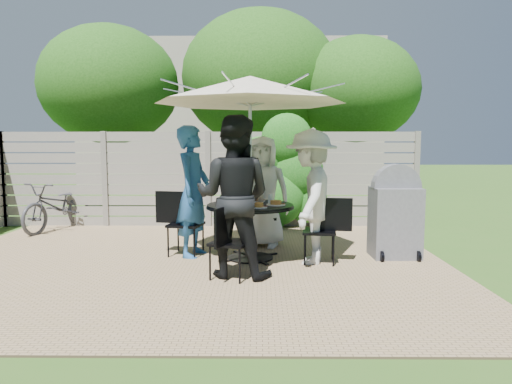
{
  "coord_description": "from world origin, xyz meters",
  "views": [
    {
      "loc": [
        1.0,
        -5.77,
        1.6
      ],
      "look_at": [
        0.94,
        0.65,
        0.93
      ],
      "focal_mm": 32.0,
      "sensor_mm": 36.0,
      "label": 1
    }
  ],
  "objects_px": {
    "plate_left": "(225,202)",
    "coffee_cup": "(261,198)",
    "syrup_jug": "(247,198)",
    "bbq_grill": "(395,216)",
    "plate_back": "(256,200)",
    "person_back": "(263,192)",
    "chair_front": "(231,257)",
    "patio_table": "(250,221)",
    "person_right": "(311,197)",
    "glass_front": "(253,202)",
    "chair_back": "(265,228)",
    "person_front": "(234,197)",
    "umbrella": "(250,90)",
    "chair_right": "(320,244)",
    "bicycle": "(58,206)",
    "glass_back": "(247,197)",
    "plate_front": "(244,206)",
    "glass_right": "(270,199)",
    "chair_left": "(185,237)",
    "plate_right": "(276,203)",
    "person_left": "(193,192)",
    "plate_extra": "(258,206)"
  },
  "relations": [
    {
      "from": "glass_right",
      "to": "chair_left",
      "type": "bearing_deg",
      "value": 172.33
    },
    {
      "from": "person_back",
      "to": "plate_front",
      "type": "relative_size",
      "value": 6.66
    },
    {
      "from": "umbrella",
      "to": "coffee_cup",
      "type": "distance_m",
      "value": 1.51
    },
    {
      "from": "umbrella",
      "to": "chair_right",
      "type": "relative_size",
      "value": 3.45
    },
    {
      "from": "patio_table",
      "to": "coffee_cup",
      "type": "height_order",
      "value": "coffee_cup"
    },
    {
      "from": "person_right",
      "to": "plate_back",
      "type": "distance_m",
      "value": 0.91
    },
    {
      "from": "glass_front",
      "to": "syrup_jug",
      "type": "relative_size",
      "value": 0.88
    },
    {
      "from": "person_right",
      "to": "glass_front",
      "type": "bearing_deg",
      "value": -70.3
    },
    {
      "from": "glass_right",
      "to": "coffee_cup",
      "type": "relative_size",
      "value": 1.17
    },
    {
      "from": "glass_back",
      "to": "bicycle",
      "type": "bearing_deg",
      "value": 152.32
    },
    {
      "from": "chair_left",
      "to": "coffee_cup",
      "type": "distance_m",
      "value": 1.22
    },
    {
      "from": "chair_back",
      "to": "chair_right",
      "type": "height_order",
      "value": "chair_back"
    },
    {
      "from": "person_back",
      "to": "glass_back",
      "type": "distance_m",
      "value": 0.58
    },
    {
      "from": "plate_front",
      "to": "coffee_cup",
      "type": "height_order",
      "value": "coffee_cup"
    },
    {
      "from": "chair_back",
      "to": "glass_front",
      "type": "xyz_separation_m",
      "value": [
        -0.16,
        -1.22,
        0.57
      ]
    },
    {
      "from": "chair_back",
      "to": "bicycle",
      "type": "height_order",
      "value": "chair_back"
    },
    {
      "from": "plate_front",
      "to": "plate_back",
      "type": "bearing_deg",
      "value": 77.42
    },
    {
      "from": "syrup_jug",
      "to": "person_front",
      "type": "bearing_deg",
      "value": -98.68
    },
    {
      "from": "patio_table",
      "to": "bicycle",
      "type": "height_order",
      "value": "bicycle"
    },
    {
      "from": "person_front",
      "to": "plate_left",
      "type": "bearing_deg",
      "value": -66.55
    },
    {
      "from": "umbrella",
      "to": "glass_right",
      "type": "relative_size",
      "value": 22.08
    },
    {
      "from": "person_right",
      "to": "bicycle",
      "type": "relative_size",
      "value": 1.03
    },
    {
      "from": "plate_front",
      "to": "bbq_grill",
      "type": "height_order",
      "value": "bbq_grill"
    },
    {
      "from": "chair_back",
      "to": "glass_front",
      "type": "relative_size",
      "value": 6.62
    },
    {
      "from": "person_right",
      "to": "glass_right",
      "type": "xyz_separation_m",
      "value": [
        -0.53,
        0.23,
        -0.05
      ]
    },
    {
      "from": "person_left",
      "to": "chair_right",
      "type": "distance_m",
      "value": 1.91
    },
    {
      "from": "syrup_jug",
      "to": "chair_front",
      "type": "bearing_deg",
      "value": -99.31
    },
    {
      "from": "person_back",
      "to": "person_left",
      "type": "bearing_deg",
      "value": -135.0
    },
    {
      "from": "patio_table",
      "to": "coffee_cup",
      "type": "relative_size",
      "value": 11.79
    },
    {
      "from": "chair_back",
      "to": "syrup_jug",
      "type": "bearing_deg",
      "value": -5.53
    },
    {
      "from": "person_back",
      "to": "plate_extra",
      "type": "height_order",
      "value": "person_back"
    },
    {
      "from": "chair_front",
      "to": "person_right",
      "type": "relative_size",
      "value": 0.5
    },
    {
      "from": "person_back",
      "to": "person_right",
      "type": "height_order",
      "value": "person_right"
    },
    {
      "from": "glass_front",
      "to": "bicycle",
      "type": "height_order",
      "value": "glass_front"
    },
    {
      "from": "patio_table",
      "to": "person_right",
      "type": "bearing_deg",
      "value": -12.58
    },
    {
      "from": "chair_back",
      "to": "person_left",
      "type": "xyz_separation_m",
      "value": [
        -1.02,
        -0.76,
        0.65
      ]
    },
    {
      "from": "person_front",
      "to": "plate_back",
      "type": "xyz_separation_m",
      "value": [
        0.26,
        1.16,
        -0.17
      ]
    },
    {
      "from": "syrup_jug",
      "to": "bbq_grill",
      "type": "height_order",
      "value": "bbq_grill"
    },
    {
      "from": "umbrella",
      "to": "plate_right",
      "type": "distance_m",
      "value": 1.57
    },
    {
      "from": "chair_back",
      "to": "person_back",
      "type": "relative_size",
      "value": 0.54
    },
    {
      "from": "patio_table",
      "to": "person_right",
      "type": "relative_size",
      "value": 0.79
    },
    {
      "from": "plate_right",
      "to": "bicycle",
      "type": "height_order",
      "value": "bicycle"
    },
    {
      "from": "person_back",
      "to": "person_front",
      "type": "height_order",
      "value": "person_front"
    },
    {
      "from": "chair_back",
      "to": "chair_front",
      "type": "bearing_deg",
      "value": -1.86
    },
    {
      "from": "glass_back",
      "to": "patio_table",
      "type": "bearing_deg",
      "value": -80.58
    },
    {
      "from": "umbrella",
      "to": "syrup_jug",
      "type": "distance_m",
      "value": 1.47
    },
    {
      "from": "chair_back",
      "to": "chair_left",
      "type": "height_order",
      "value": "chair_left"
    },
    {
      "from": "glass_right",
      "to": "syrup_jug",
      "type": "xyz_separation_m",
      "value": [
        -0.32,
        0.02,
        0.01
      ]
    },
    {
      "from": "plate_back",
      "to": "person_back",
      "type": "bearing_deg",
      "value": 77.42
    },
    {
      "from": "plate_left",
      "to": "coffee_cup",
      "type": "height_order",
      "value": "coffee_cup"
    }
  ]
}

